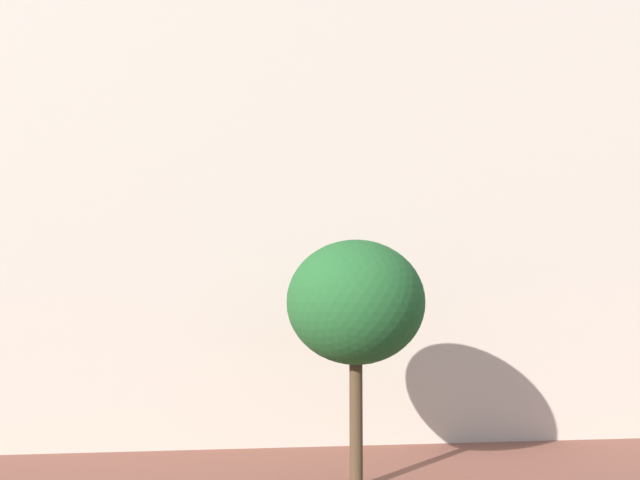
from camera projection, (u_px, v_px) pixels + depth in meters
landmark_building at (315, 163)px, 29.73m from camera, size 28.44×16.02×35.51m
tree_curb_far at (356, 303)px, 17.09m from camera, size 3.41×3.41×6.03m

